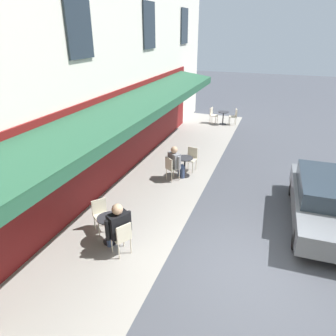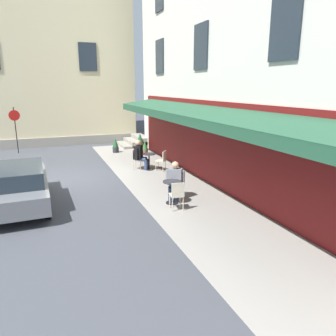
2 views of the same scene
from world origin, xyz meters
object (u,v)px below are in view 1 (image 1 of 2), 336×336
cafe_chair_cream_back_row (171,167)px  parked_car_grey (328,201)px  cafe_chair_cream_under_awning (213,114)px  seated_companion_in_grey (176,162)px  cafe_chair_cream_kerbside (122,236)px  cafe_table_streetside (185,164)px  seated_patron_in_black (117,226)px  cafe_chair_cream_facing_street (192,157)px  cafe_table_mid_terrace (109,226)px  cafe_table_near_entrance (223,116)px  cafe_chair_cream_by_window (101,213)px  cafe_chair_cream_near_door (234,115)px

cafe_chair_cream_back_row → parked_car_grey: bearing=78.5°
cafe_chair_cream_under_awning → cafe_chair_cream_back_row: same height
seated_companion_in_grey → cafe_chair_cream_kerbside: bearing=1.6°
cafe_table_streetside → seated_patron_in_black: size_ratio=0.55×
cafe_chair_cream_facing_street → seated_companion_in_grey: seated_companion_in_grey is taller
cafe_table_mid_terrace → cafe_chair_cream_back_row: 3.91m
cafe_table_near_entrance → seated_patron_in_black: (11.94, -0.37, 0.23)m
seated_companion_in_grey → cafe_chair_cream_facing_street: bearing=161.6°
cafe_table_near_entrance → cafe_chair_cream_by_window: 11.40m
seated_patron_in_black → seated_companion_in_grey: bearing=179.2°
cafe_chair_cream_under_awning → cafe_chair_cream_by_window: size_ratio=1.00×
cafe_table_near_entrance → cafe_chair_cream_back_row: 7.84m
cafe_table_streetside → cafe_chair_cream_near_door: bearing=174.8°
cafe_chair_cream_under_awning → seated_patron_in_black: size_ratio=0.66×
cafe_chair_cream_back_row → parked_car_grey: parked_car_grey is taller
cafe_chair_cream_kerbside → cafe_chair_cream_back_row: 4.24m
cafe_table_mid_terrace → seated_patron_in_black: size_ratio=0.55×
cafe_chair_cream_under_awning → parked_car_grey: (8.91, 5.21, 0.16)m
cafe_table_near_entrance → cafe_chair_cream_back_row: (7.82, -0.43, 0.06)m
cafe_chair_cream_by_window → cafe_table_streetside: (-4.03, 1.15, -0.06)m
cafe_table_near_entrance → cafe_table_mid_terrace: size_ratio=1.00×
cafe_chair_cream_near_door → seated_patron_in_black: size_ratio=0.66×
cafe_chair_cream_under_awning → seated_companion_in_grey: 7.73m
cafe_table_near_entrance → seated_companion_in_grey: seated_companion_in_grey is taller
cafe_chair_cream_by_window → cafe_chair_cream_back_row: bearing=167.3°
seated_patron_in_black → seated_companion_in_grey: size_ratio=1.06×
cafe_chair_cream_kerbside → cafe_chair_cream_back_row: same height
cafe_chair_cream_by_window → cafe_chair_cream_kerbside: bearing=55.1°
cafe_chair_cream_by_window → seated_companion_in_grey: seated_companion_in_grey is taller
cafe_table_streetside → cafe_chair_cream_facing_street: (-0.63, 0.09, 0.06)m
cafe_chair_cream_back_row → seated_companion_in_grey: size_ratio=0.70×
cafe_table_streetside → parked_car_grey: 4.91m
cafe_chair_cream_under_awning → seated_companion_in_grey: (7.72, 0.32, 0.15)m
cafe_table_streetside → seated_patron_in_black: seated_patron_in_black is taller
cafe_chair_cream_near_door → cafe_chair_cream_kerbside: (12.24, -0.79, 0.00)m
cafe_chair_cream_facing_street → parked_car_grey: bearing=64.7°
cafe_chair_cream_under_awning → cafe_table_streetside: size_ratio=1.21×
cafe_chair_cream_near_door → parked_car_grey: (9.02, 3.98, 0.16)m
cafe_chair_cream_kerbside → cafe_table_streetside: (-4.75, 0.11, -0.06)m
cafe_chair_cream_back_row → seated_companion_in_grey: (-0.18, 0.12, 0.15)m
cafe_chair_cream_by_window → cafe_table_mid_terrace: bearing=51.3°
cafe_chair_cream_near_door → parked_car_grey: bearing=23.8°
cafe_table_mid_terrace → seated_companion_in_grey: 4.11m
cafe_chair_cream_by_window → cafe_chair_cream_back_row: size_ratio=1.00×
cafe_chair_cream_facing_street → cafe_table_mid_terrace: bearing=-8.3°
cafe_chair_cream_near_door → cafe_chair_cream_back_row: bearing=-7.4°
cafe_chair_cream_kerbside → parked_car_grey: (-3.21, 4.77, 0.16)m
cafe_chair_cream_back_row → cafe_table_mid_terrace: bearing=-4.3°
cafe_table_streetside → seated_companion_in_grey: bearing=-34.6°
cafe_chair_cream_near_door → cafe_chair_cream_facing_street: same height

